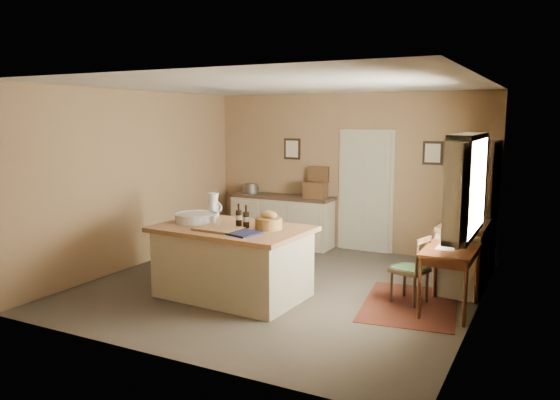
# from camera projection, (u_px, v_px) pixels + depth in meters

# --- Properties ---
(ground) EXTENTS (5.00, 5.00, 0.00)m
(ground) POSITION_uv_depth(u_px,v_px,m) (281.00, 286.00, 7.44)
(ground) COLOR brown
(ground) RESTS_ON ground
(wall_back) EXTENTS (5.00, 0.10, 2.70)m
(wall_back) POSITION_uv_depth(u_px,v_px,m) (347.00, 172.00, 9.43)
(wall_back) COLOR #816446
(wall_back) RESTS_ON ground
(wall_front) EXTENTS (5.00, 0.10, 2.70)m
(wall_front) POSITION_uv_depth(u_px,v_px,m) (158.00, 219.00, 5.04)
(wall_front) COLOR #816446
(wall_front) RESTS_ON ground
(wall_left) EXTENTS (0.10, 5.00, 2.70)m
(wall_left) POSITION_uv_depth(u_px,v_px,m) (137.00, 179.00, 8.37)
(wall_left) COLOR #816446
(wall_left) RESTS_ON ground
(wall_right) EXTENTS (0.10, 5.00, 2.70)m
(wall_right) POSITION_uv_depth(u_px,v_px,m) (480.00, 201.00, 6.11)
(wall_right) COLOR #816446
(wall_right) RESTS_ON ground
(ceiling) EXTENTS (5.00, 5.00, 0.00)m
(ceiling) POSITION_uv_depth(u_px,v_px,m) (281.00, 85.00, 7.04)
(ceiling) COLOR silver
(ceiling) RESTS_ON wall_back
(door) EXTENTS (0.97, 0.06, 2.11)m
(door) POSITION_uv_depth(u_px,v_px,m) (366.00, 190.00, 9.29)
(door) COLOR #A8A991
(door) RESTS_ON ground
(framed_prints) EXTENTS (2.82, 0.02, 0.38)m
(framed_prints) POSITION_uv_depth(u_px,v_px,m) (358.00, 151.00, 9.27)
(framed_prints) COLOR black
(framed_prints) RESTS_ON ground
(window) EXTENTS (0.25, 1.99, 1.12)m
(window) POSITION_uv_depth(u_px,v_px,m) (471.00, 185.00, 5.93)
(window) COLOR #B7AB8F
(window) RESTS_ON ground
(work_island) EXTENTS (1.97, 1.34, 1.20)m
(work_island) POSITION_uv_depth(u_px,v_px,m) (232.00, 259.00, 6.98)
(work_island) COLOR #B7AB8F
(work_island) RESTS_ON ground
(sideboard) EXTENTS (1.88, 0.54, 1.18)m
(sideboard) POSITION_uv_depth(u_px,v_px,m) (282.00, 219.00, 9.80)
(sideboard) COLOR #B7AB8F
(sideboard) RESTS_ON ground
(rug) EXTENTS (1.31, 1.74, 0.01)m
(rug) POSITION_uv_depth(u_px,v_px,m) (410.00, 305.00, 6.70)
(rug) COLOR #4F1911
(rug) RESTS_ON ground
(writing_desk) EXTENTS (0.58, 0.95, 0.82)m
(writing_desk) POSITION_uv_depth(u_px,v_px,m) (450.00, 256.00, 6.39)
(writing_desk) COLOR #391A0C
(writing_desk) RESTS_ON ground
(desk_chair) EXTENTS (0.48, 0.48, 0.83)m
(desk_chair) POSITION_uv_depth(u_px,v_px,m) (410.00, 270.00, 6.73)
(desk_chair) COLOR #2F2014
(desk_chair) RESTS_ON ground
(right_cabinet) EXTENTS (0.58, 1.04, 0.99)m
(right_cabinet) POSITION_uv_depth(u_px,v_px,m) (463.00, 256.00, 7.26)
(right_cabinet) COLOR #B7AB8F
(right_cabinet) RESTS_ON ground
(shelving_unit) EXTENTS (0.33, 0.88, 1.95)m
(shelving_unit) POSITION_uv_depth(u_px,v_px,m) (486.00, 208.00, 7.99)
(shelving_unit) COLOR #2F2014
(shelving_unit) RESTS_ON ground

